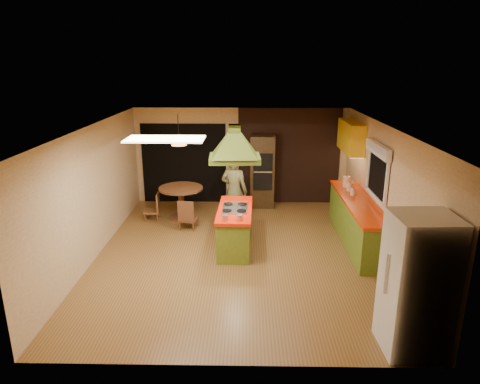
{
  "coord_description": "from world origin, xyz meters",
  "views": [
    {
      "loc": [
        0.17,
        -7.7,
        3.64
      ],
      "look_at": [
        0.02,
        0.39,
        1.15
      ],
      "focal_mm": 32.0,
      "sensor_mm": 36.0,
      "label": 1
    }
  ],
  "objects_px": {
    "man": "(234,191)",
    "wall_oven": "(262,171)",
    "refrigerator": "(417,285)",
    "dining_table": "(181,197)",
    "canister_large": "(347,182)",
    "kitchen_island": "(235,228)"
  },
  "relations": [
    {
      "from": "kitchen_island",
      "to": "wall_oven",
      "type": "height_order",
      "value": "wall_oven"
    },
    {
      "from": "wall_oven",
      "to": "canister_large",
      "type": "distance_m",
      "value": 2.3
    },
    {
      "from": "canister_large",
      "to": "dining_table",
      "type": "bearing_deg",
      "value": 174.44
    },
    {
      "from": "man",
      "to": "dining_table",
      "type": "relative_size",
      "value": 1.61
    },
    {
      "from": "man",
      "to": "wall_oven",
      "type": "xyz_separation_m",
      "value": [
        0.68,
        1.48,
        0.09
      ]
    },
    {
      "from": "kitchen_island",
      "to": "dining_table",
      "type": "relative_size",
      "value": 1.62
    },
    {
      "from": "refrigerator",
      "to": "wall_oven",
      "type": "distance_m",
      "value": 6.05
    },
    {
      "from": "man",
      "to": "dining_table",
      "type": "bearing_deg",
      "value": -1.34
    },
    {
      "from": "dining_table",
      "to": "canister_large",
      "type": "height_order",
      "value": "canister_large"
    },
    {
      "from": "dining_table",
      "to": "canister_large",
      "type": "bearing_deg",
      "value": -5.56
    },
    {
      "from": "refrigerator",
      "to": "dining_table",
      "type": "distance_m",
      "value": 6.09
    },
    {
      "from": "man",
      "to": "dining_table",
      "type": "distance_m",
      "value": 1.4
    },
    {
      "from": "man",
      "to": "canister_large",
      "type": "relative_size",
      "value": 7.0
    },
    {
      "from": "refrigerator",
      "to": "wall_oven",
      "type": "xyz_separation_m",
      "value": [
        -1.77,
        5.79,
        -0.0
      ]
    },
    {
      "from": "man",
      "to": "refrigerator",
      "type": "bearing_deg",
      "value": 138.99
    },
    {
      "from": "man",
      "to": "wall_oven",
      "type": "distance_m",
      "value": 1.63
    },
    {
      "from": "wall_oven",
      "to": "refrigerator",
      "type": "bearing_deg",
      "value": -70.79
    },
    {
      "from": "kitchen_island",
      "to": "man",
      "type": "bearing_deg",
      "value": 93.82
    },
    {
      "from": "refrigerator",
      "to": "kitchen_island",
      "type": "bearing_deg",
      "value": 125.33
    },
    {
      "from": "refrigerator",
      "to": "canister_large",
      "type": "xyz_separation_m",
      "value": [
        0.07,
        4.42,
        0.11
      ]
    },
    {
      "from": "wall_oven",
      "to": "canister_large",
      "type": "bearing_deg",
      "value": -34.36
    },
    {
      "from": "man",
      "to": "canister_large",
      "type": "distance_m",
      "value": 2.54
    }
  ]
}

